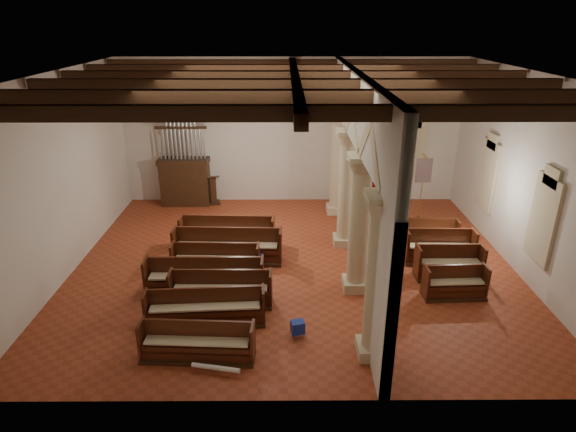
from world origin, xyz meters
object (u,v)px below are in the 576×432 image
(processional_banner, at_px, (421,199))
(lectern, at_px, (214,192))
(pipe_organ, at_px, (185,173))
(aisle_pew_0, at_px, (454,287))
(nave_pew_0, at_px, (198,347))

(processional_banner, bearing_deg, lectern, 166.17)
(pipe_organ, height_order, processional_banner, pipe_organ)
(processional_banner, xyz_separation_m, aisle_pew_0, (-0.47, -5.72, -0.52))
(pipe_organ, height_order, aisle_pew_0, pipe_organ)
(lectern, height_order, aisle_pew_0, lectern)
(processional_banner, distance_m, nave_pew_0, 11.15)
(lectern, relative_size, processional_banner, 0.50)
(aisle_pew_0, bearing_deg, lectern, 133.92)
(nave_pew_0, bearing_deg, processional_banner, 51.77)
(pipe_organ, xyz_separation_m, processional_banner, (9.52, -1.75, -0.53))
(pipe_organ, relative_size, aisle_pew_0, 2.45)
(pipe_organ, distance_m, processional_banner, 9.70)
(nave_pew_0, relative_size, aisle_pew_0, 1.50)
(lectern, relative_size, aisle_pew_0, 0.75)
(processional_banner, bearing_deg, pipe_organ, 167.51)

